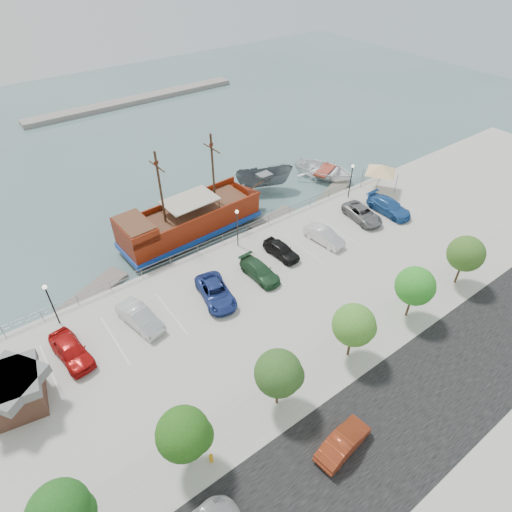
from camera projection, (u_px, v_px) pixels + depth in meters
ground at (277, 287)px, 40.44m from camera, size 160.00×160.00×0.00m
land_slab at (483, 466)px, 27.02m from camera, size 100.00×58.00×1.20m
street at (420, 404)px, 29.77m from camera, size 100.00×8.00×0.04m
sidewalk at (357, 348)px, 33.53m from camera, size 100.00×4.00×0.05m
seawall_railing at (231, 235)px, 44.37m from camera, size 50.00×0.06×1.00m
far_shore at (135, 100)px, 79.26m from camera, size 40.00×3.00×0.80m
pirate_ship at (201, 217)px, 46.32m from camera, size 18.02×5.88×11.27m
patrol_boat at (264, 180)px, 53.71m from camera, size 7.68×5.70×2.80m
speedboat at (325, 172)px, 56.59m from camera, size 8.32×9.53×1.65m
dock_west at (91, 295)px, 39.37m from camera, size 7.76×5.05×0.43m
dock_mid at (272, 219)px, 49.14m from camera, size 6.39×2.71×0.35m
dock_east at (333, 193)px, 53.56m from camera, size 7.31×4.65×0.40m
shed at (14, 392)px, 28.65m from camera, size 4.38×4.38×3.09m
canopy_tent at (382, 165)px, 50.50m from camera, size 5.52×5.52×3.88m
street_sedan at (343, 442)px, 26.90m from camera, size 4.43×2.08×1.40m
fire_hydrant at (211, 458)px, 26.42m from camera, size 0.27×0.27×0.78m
lamp_post_left at (49, 298)px, 33.76m from camera, size 0.36×0.36×4.28m
lamp_post_mid at (237, 222)px, 42.04m from camera, size 0.36×0.36×4.28m
lamp_post_right at (351, 175)px, 49.39m from camera, size 0.36×0.36×4.28m
tree_b at (186, 434)px, 24.60m from camera, size 3.30×3.20×5.00m
tree_c at (281, 374)px, 27.81m from camera, size 3.30×3.20×5.00m
tree_d at (356, 326)px, 31.03m from camera, size 3.30×3.20×5.00m
tree_e at (417, 287)px, 34.24m from camera, size 3.30×3.20×5.00m
tree_f at (467, 254)px, 37.46m from camera, size 3.30×3.20×5.00m
parked_car_a at (71, 350)px, 32.37m from camera, size 2.55×5.05×1.65m
parked_car_b at (140, 317)px, 35.05m from camera, size 2.65×5.07×1.59m
parked_car_c at (216, 293)px, 37.40m from camera, size 3.39×5.65×1.47m
parked_car_d at (260, 271)px, 39.73m from camera, size 2.08×4.73×1.35m
parked_car_e at (281, 250)px, 42.16m from camera, size 2.01×4.29×1.42m
parked_car_f at (324, 236)px, 43.91m from camera, size 2.10×4.69×1.50m
parked_car_g at (362, 214)px, 47.16m from camera, size 2.97×5.33×1.41m
parked_car_h at (389, 206)px, 48.18m from camera, size 2.24×5.46×1.58m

